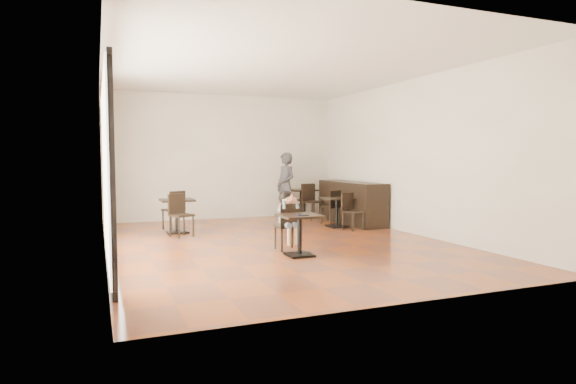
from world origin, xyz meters
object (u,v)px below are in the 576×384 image
cafe_table_left (177,216)px  chair_back_a (304,200)px  child_chair (287,227)px  child (287,221)px  adult_patron (286,186)px  child_table (299,235)px  cafe_table_mid (337,212)px  cafe_table_back (301,203)px  chair_mid_b (353,212)px  chair_left_a (173,210)px  chair_back_b (313,202)px  chair_mid_a (330,207)px  chair_left_b (181,216)px

cafe_table_left → chair_back_a: size_ratio=0.79×
child_chair → child: 0.10m
child → adult_patron: adult_patron is taller
child_table → cafe_table_mid: bearing=52.5°
cafe_table_mid → cafe_table_back: (-0.04, 1.97, 0.04)m
cafe_table_left → cafe_table_back: 3.81m
adult_patron → chair_mid_b: adult_patron is taller
child → chair_left_a: bearing=114.6°
child_table → chair_back_b: bearing=62.7°
cafe_table_back → adult_patron: bearing=-151.8°
adult_patron → cafe_table_left: (-2.93, -1.22, -0.50)m
child → cafe_table_mid: (2.08, 2.16, -0.17)m
cafe_table_back → chair_left_a: chair_left_a is taller
adult_patron → chair_back_a: bearing=104.6°
adult_patron → cafe_table_mid: adult_patron is taller
chair_mid_b → chair_back_a: (-0.06, 2.57, 0.05)m
child → adult_patron: (1.48, 3.84, 0.35)m
cafe_table_left → chair_mid_b: bearing=-15.4°
child_chair → chair_back_b: (2.13, 3.59, 0.05)m
chair_back_b → child_chair: bearing=-134.1°
chair_mid_b → chair_mid_a: bearing=71.2°
child_table → chair_mid_b: bearing=44.7°
cafe_table_left → chair_back_b: 3.71m
chair_mid_b → chair_left_b: chair_left_b is taller
chair_mid_a → chair_left_a: size_ratio=0.94×
chair_left_b → child_chair: bearing=-78.9°
child → chair_mid_a: size_ratio=1.26×
child_table → chair_mid_b: chair_mid_b is taller
chair_mid_b → chair_back_a: chair_back_a is taller
child_chair → cafe_table_left: 2.99m
child_table → child: size_ratio=0.66×
cafe_table_mid → chair_mid_b: chair_mid_b is taller
adult_patron → chair_back_b: bearing=55.6°
chair_left_b → chair_back_a: (3.58, 2.12, 0.02)m
child_table → cafe_table_left: size_ratio=0.94×
chair_mid_a → chair_left_b: chair_left_b is taller
adult_patron → chair_mid_a: (0.71, -1.12, -0.46)m
child_chair → chair_left_b: 2.52m
adult_patron → chair_mid_a: bearing=18.8°
cafe_table_back → chair_mid_b: 2.53m
chair_mid_b → chair_left_a: (-3.64, 1.55, 0.02)m
adult_patron → cafe_table_left: size_ratio=2.41×
chair_back_b → child: bearing=-134.1°
chair_mid_b → chair_left_b: 3.67m
child_chair → chair_back_a: 4.69m
cafe_table_back → chair_back_a: 0.13m
child → chair_mid_b: size_ratio=1.26×
child_table → chair_left_b: 2.99m
adult_patron → cafe_table_mid: (0.60, -1.67, -0.52)m
child_table → cafe_table_mid: (2.08, 2.71, 0.00)m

